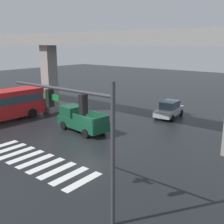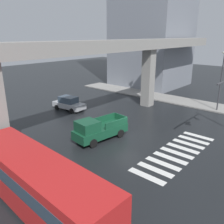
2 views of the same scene
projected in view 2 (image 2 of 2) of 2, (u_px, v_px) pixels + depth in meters
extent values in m
plane|color=black|center=(129.00, 137.00, 22.10)|extent=(120.00, 120.00, 0.00)
cube|color=silver|center=(147.00, 176.00, 15.91)|extent=(0.55, 2.80, 0.01)
cube|color=silver|center=(155.00, 170.00, 16.69)|extent=(0.55, 2.80, 0.01)
cube|color=silver|center=(163.00, 163.00, 17.48)|extent=(0.55, 2.80, 0.01)
cube|color=silver|center=(170.00, 158.00, 18.27)|extent=(0.55, 2.80, 0.01)
cube|color=silver|center=(177.00, 153.00, 19.05)|extent=(0.55, 2.80, 0.01)
cube|color=silver|center=(183.00, 148.00, 19.84)|extent=(0.55, 2.80, 0.01)
cube|color=silver|center=(188.00, 144.00, 20.63)|extent=(0.55, 2.80, 0.01)
cube|color=silver|center=(193.00, 140.00, 21.41)|extent=(0.55, 2.80, 0.01)
cube|color=silver|center=(198.00, 136.00, 22.20)|extent=(0.55, 2.80, 0.01)
cube|color=gray|center=(93.00, 47.00, 22.39)|extent=(51.59, 2.33, 1.20)
cube|color=gray|center=(148.00, 78.00, 30.80)|extent=(1.30, 1.30, 7.40)
cube|color=gray|center=(180.00, 101.00, 33.88)|extent=(4.00, 36.00, 0.15)
cube|color=#14472D|center=(101.00, 131.00, 21.40)|extent=(5.30, 2.52, 0.80)
cube|color=#14472D|center=(87.00, 126.00, 20.22)|extent=(1.91, 1.95, 0.90)
cube|color=#3F5160|center=(83.00, 128.00, 19.93)|extent=(0.31, 1.67, 0.77)
cube|color=#14472D|center=(117.00, 123.00, 21.29)|extent=(2.64, 0.43, 0.60)
cube|color=#14472D|center=(104.00, 118.00, 22.53)|extent=(2.64, 0.43, 0.60)
cube|color=#14472D|center=(121.00, 118.00, 22.76)|extent=(0.32, 1.75, 0.60)
cylinder|color=black|center=(93.00, 143.00, 19.89)|extent=(0.79, 0.37, 0.76)
cylinder|color=black|center=(81.00, 137.00, 21.17)|extent=(0.79, 0.37, 0.76)
cylinder|color=black|center=(120.00, 133.00, 21.88)|extent=(0.79, 0.37, 0.76)
cylinder|color=black|center=(108.00, 128.00, 23.16)|extent=(0.79, 0.37, 0.76)
cube|color=red|center=(37.00, 182.00, 12.50)|extent=(2.86, 10.88, 2.70)
cube|color=#2D3D4C|center=(36.00, 175.00, 12.36)|extent=(2.88, 10.34, 0.76)
cylinder|color=black|center=(26.00, 167.00, 16.17)|extent=(0.38, 0.97, 0.96)
cylinder|color=black|center=(92.00, 216.00, 11.79)|extent=(0.38, 0.97, 0.96)
cube|color=#A8AAAF|center=(69.00, 105.00, 29.81)|extent=(2.17, 4.45, 0.64)
cube|color=#384756|center=(68.00, 100.00, 29.65)|extent=(1.71, 2.37, 0.76)
cylinder|color=black|center=(82.00, 108.00, 29.84)|extent=(0.30, 0.66, 0.64)
cylinder|color=black|center=(72.00, 111.00, 28.51)|extent=(0.30, 0.66, 0.64)
cylinder|color=black|center=(67.00, 104.00, 31.32)|extent=(0.30, 0.66, 0.64)
cylinder|color=black|center=(57.00, 107.00, 29.98)|extent=(0.30, 0.66, 0.64)
cylinder|color=#38383D|center=(221.00, 83.00, 28.49)|extent=(0.16, 0.16, 7.00)
cylinder|color=#38383D|center=(145.00, 74.00, 35.30)|extent=(0.16, 0.16, 7.00)
ellipsoid|color=beige|center=(146.00, 49.00, 34.17)|extent=(0.44, 0.70, 0.24)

